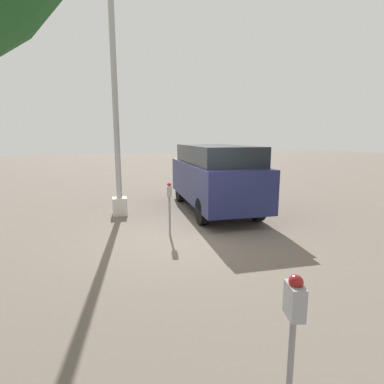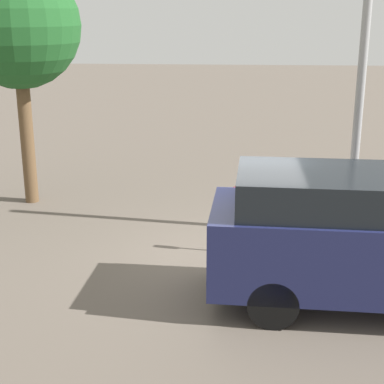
{
  "view_description": "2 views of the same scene",
  "coord_description": "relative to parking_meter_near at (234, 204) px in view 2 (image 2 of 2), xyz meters",
  "views": [
    {
      "loc": [
        -6.95,
        1.87,
        2.39
      ],
      "look_at": [
        -0.73,
        0.09,
        1.22
      ],
      "focal_mm": 28.0,
      "sensor_mm": 36.0,
      "label": 1
    },
    {
      "loc": [
        0.06,
        -10.03,
        4.48
      ],
      "look_at": [
        -0.68,
        0.24,
        1.26
      ],
      "focal_mm": 55.0,
      "sensor_mm": 36.0,
      "label": 2
    }
  ],
  "objects": [
    {
      "name": "parked_van",
      "position": [
        2.16,
        -1.96,
        0.21
      ],
      "size": [
        5.17,
        2.12,
        2.15
      ],
      "rotation": [
        0.0,
        0.0,
        -0.04
      ],
      "color": "navy",
      "rests_on": "ground"
    },
    {
      "name": "ground_plane",
      "position": [
        -0.11,
        -0.43,
        -0.97
      ],
      "size": [
        80.0,
        80.0,
        0.0
      ],
      "primitive_type": "plane",
      "color": "#60564C"
    },
    {
      "name": "lamp_post",
      "position": [
        2.37,
        1.11,
        1.23
      ],
      "size": [
        0.44,
        0.44,
        6.32
      ],
      "color": "beige",
      "rests_on": "ground"
    },
    {
      "name": "parking_meter_near",
      "position": [
        0.0,
        0.0,
        0.0
      ],
      "size": [
        0.22,
        0.15,
        1.32
      ],
      "rotation": [
        0.0,
        0.0,
        -0.24
      ],
      "color": "gray",
      "rests_on": "ground"
    },
    {
      "name": "street_tree",
      "position": [
        -4.9,
        2.79,
        3.11
      ],
      "size": [
        2.81,
        2.81,
        5.52
      ],
      "color": "brown",
      "rests_on": "ground"
    }
  ]
}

